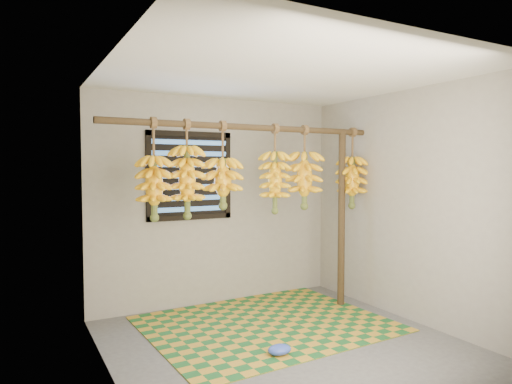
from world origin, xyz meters
TOP-DOWN VIEW (x-y plane):
  - floor at (0.00, 0.00)m, footprint 3.00×3.00m
  - ceiling at (0.00, 0.00)m, footprint 3.00×3.00m
  - wall_back at (0.00, 1.50)m, footprint 3.00×0.01m
  - wall_left at (-1.50, 0.00)m, footprint 0.01×3.00m
  - wall_right at (1.50, 0.00)m, footprint 0.01×3.00m
  - window at (-0.35, 1.48)m, footprint 1.00×0.04m
  - hanging_pole at (0.00, 0.70)m, footprint 3.00×0.06m
  - support_post at (1.20, 0.70)m, footprint 0.08×0.08m
  - woven_mat at (0.12, 0.54)m, footprint 2.43×1.98m
  - plastic_bag at (-0.17, -0.19)m, footprint 0.22×0.16m
  - banana_bunch_a at (-0.98, 0.70)m, footprint 0.31×0.31m
  - banana_bunch_b at (-0.66, 0.70)m, footprint 0.32×0.32m
  - banana_bunch_c at (-0.29, 0.70)m, footprint 0.37×0.37m
  - banana_bunch_d at (0.31, 0.70)m, footprint 0.31×0.31m
  - banana_bunch_e at (0.68, 0.70)m, footprint 0.37×0.37m
  - banana_bunch_f at (1.35, 0.70)m, footprint 0.34×0.34m

SIDE VIEW (x-z plane):
  - floor at x=0.00m, z-range -0.01..0.00m
  - woven_mat at x=0.12m, z-range 0.00..0.01m
  - plastic_bag at x=-0.17m, z-range 0.01..0.10m
  - support_post at x=1.20m, z-range 0.00..2.00m
  - wall_back at x=0.00m, z-range 0.00..2.40m
  - wall_left at x=-1.50m, z-range 0.00..2.40m
  - wall_right at x=1.50m, z-range 0.00..2.40m
  - banana_bunch_a at x=-0.98m, z-range 0.94..1.88m
  - banana_bunch_f at x=1.35m, z-range 0.97..1.89m
  - banana_bunch_c at x=-0.29m, z-range 1.01..1.87m
  - banana_bunch_d at x=0.31m, z-range 0.97..1.91m
  - banana_bunch_b at x=-0.66m, z-range 0.99..1.93m
  - banana_bunch_e at x=0.68m, z-range 1.01..1.91m
  - window at x=-0.35m, z-range 1.00..2.00m
  - hanging_pole at x=0.00m, z-range 1.97..2.03m
  - ceiling at x=0.00m, z-range 2.40..2.41m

